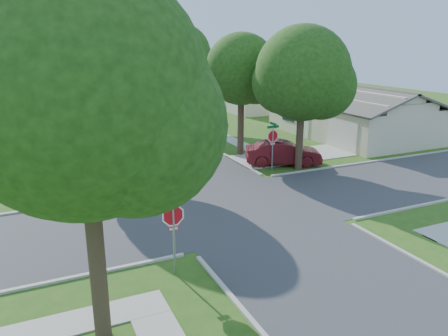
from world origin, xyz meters
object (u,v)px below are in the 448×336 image
Objects in this scene: stop_sign_ne at (273,138)px; car_driveway at (283,153)px; tree_w_mid at (73,56)px; tree_w_far at (60,62)px; tree_e_mid at (182,57)px; tree_ne_corner at (303,78)px; car_curb_east at (126,108)px; tree_e_far at (145,56)px; car_curb_west at (94,102)px; stop_sign_sw at (173,219)px; tree_sw_corner at (86,104)px; house_ne_far at (250,95)px; tree_w_near at (97,69)px; house_ne_near at (350,117)px; tree_e_near at (242,73)px.

stop_sign_ne is 1.97m from car_driveway.
tree_w_far is (-0.01, 13.00, -0.98)m from tree_w_mid.
tree_ne_corner is (1.60, -16.80, -0.66)m from tree_e_mid.
tree_e_far is at bearing 51.68° from car_curb_east.
tree_w_far is 8.76m from car_curb_east.
stop_sign_ne is at bearing 163.45° from tree_ne_corner.
stop_sign_ne is 31.69m from car_curb_west.
stop_sign_ne is (9.40, 9.40, 0.00)m from stop_sign_sw.
tree_sw_corner is 1.89× the size of car_curb_west.
tree_e_mid is 1.93× the size of car_driveway.
tree_sw_corner is (-2.80, -28.00, -0.23)m from tree_w_mid.
house_ne_far is at bearing 65.07° from stop_sign_ne.
stop_sign_ne is at bearing -90.20° from tree_e_mid.
tree_w_near is 2.19× the size of car_curb_east.
car_curb_west is at bearing 85.06° from stop_sign_sw.
tree_e_far is 9.42m from tree_w_far.
car_curb_west is (-7.56, 31.60, -4.86)m from tree_ne_corner.
tree_e_far is at bearing 116.03° from house_ne_near.
tree_e_far is 1.83× the size of car_driveway.
tree_e_far is at bearing 93.09° from tree_ne_corner.
tree_e_near is (0.05, 4.31, 3.61)m from stop_sign_ne.
stop_sign_ne is 0.34× the size of tree_ne_corner.
tree_w_near reaches higher than car_driveway.
tree_w_near reaches higher than tree_w_far.
car_driveway is (1.25, -3.51, -4.86)m from tree_e_near.
car_driveway is (10.64, -15.51, -5.70)m from tree_w_mid.
tree_e_far reaches higher than stop_sign_sw.
house_ne_near is at bearing -90.00° from house_ne_far.
stop_sign_ne is 0.73× the size of car_curb_east.
tree_e_far reaches higher than car_curb_west.
house_ne_near is 18.00m from house_ne_far.
tree_e_near reaches higher than stop_sign_sw.
tree_e_far is 2.13× the size of car_curb_east.
tree_e_far is at bearing 90.02° from tree_e_mid.
tree_w_mid reaches higher than tree_sw_corner.
house_ne_far is at bearing 44.09° from tree_w_near.
tree_sw_corner reaches higher than tree_e_near.
tree_e_near is 9.41m from tree_w_near.
tree_w_far is 1.59× the size of car_curb_west.
house_ne_near is at bearing 37.52° from tree_sw_corner.
house_ne_near is at bearing 119.60° from car_curb_west.
car_driveway is (10.65, -28.51, -4.72)m from tree_w_far.
tree_e_near is 21.47m from car_curb_east.
tree_e_mid is 0.96× the size of tree_sw_corner.
stop_sign_sw is 0.31× the size of tree_sw_corner.
tree_sw_corner is at bearing -113.53° from tree_e_mid.
stop_sign_sw is 0.22× the size of house_ne_near.
car_curb_east is (5.90, 34.29, -1.33)m from stop_sign_sw.
house_ne_near is 23.78m from car_curb_east.
tree_w_far is (-9.40, 25.00, -0.14)m from tree_e_near.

